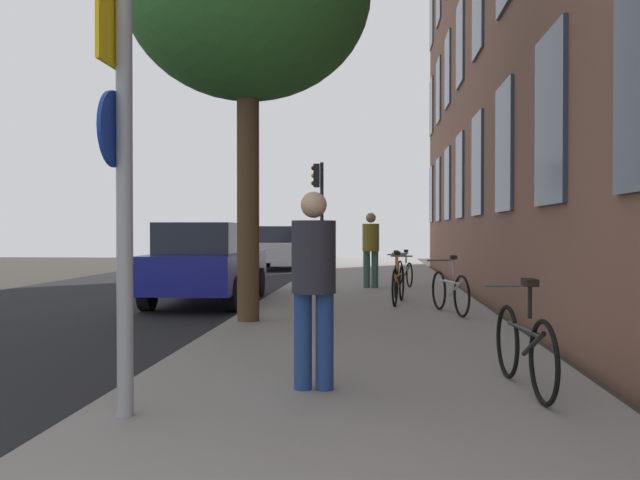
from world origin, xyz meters
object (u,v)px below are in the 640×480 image
at_px(bicycle_2, 398,283).
at_px(car_1, 283,247).
at_px(bicycle_4, 405,272).
at_px(bicycle_1, 450,291).
at_px(bicycle_3, 396,278).
at_px(bicycle_0, 524,347).
at_px(pedestrian_1, 371,245).
at_px(traffic_light, 319,196).
at_px(pedestrian_0, 314,277).
at_px(sign_post, 121,159).
at_px(car_0, 207,262).

relative_size(bicycle_2, car_1, 0.42).
xyz_separation_m(bicycle_2, bicycle_4, (0.29, 4.17, -0.04)).
height_order(bicycle_1, bicycle_2, bicycle_2).
relative_size(bicycle_3, car_1, 0.42).
bearing_deg(bicycle_2, bicycle_0, -83.11).
bearing_deg(bicycle_0, car_1, 103.38).
height_order(bicycle_1, pedestrian_1, pedestrian_1).
bearing_deg(traffic_light, bicycle_1, -75.49).
height_order(bicycle_3, car_1, car_1).
bearing_deg(bicycle_3, pedestrian_0, -96.32).
relative_size(bicycle_4, pedestrian_1, 0.92).
bearing_deg(pedestrian_1, bicycle_1, -75.13).
distance_m(sign_post, bicycle_1, 7.38).
xyz_separation_m(traffic_light, car_0, (-1.45, -9.96, -1.80)).
relative_size(bicycle_3, pedestrian_0, 1.03).
bearing_deg(pedestrian_1, bicycle_4, 37.43).
bearing_deg(bicycle_4, bicycle_0, -87.16).
relative_size(bicycle_4, car_0, 0.37).
bearing_deg(bicycle_1, bicycle_0, -89.51).
bearing_deg(car_0, sign_post, -80.12).
bearing_deg(pedestrian_0, bicycle_1, 72.67).
relative_size(bicycle_1, car_1, 0.41).
height_order(traffic_light, bicycle_2, traffic_light).
relative_size(sign_post, bicycle_2, 1.85).
relative_size(sign_post, bicycle_3, 1.86).
distance_m(sign_post, pedestrian_1, 11.73).
bearing_deg(traffic_light, bicycle_0, -79.73).
relative_size(pedestrian_1, car_0, 0.40).
bearing_deg(bicycle_3, bicycle_4, 83.84).
bearing_deg(bicycle_2, traffic_light, 102.43).
relative_size(bicycle_4, car_1, 0.39).
distance_m(sign_post, bicycle_2, 8.48).
xyz_separation_m(bicycle_3, car_1, (-3.96, 11.63, 0.35)).
bearing_deg(car_0, bicycle_0, -59.01).
xyz_separation_m(bicycle_0, pedestrian_1, (-1.38, 10.51, 0.64)).
bearing_deg(bicycle_3, bicycle_0, -84.42).
relative_size(bicycle_0, bicycle_2, 0.97).
xyz_separation_m(car_0, car_1, (-0.14, 12.42, -0.00)).
distance_m(sign_post, pedestrian_0, 1.88).
relative_size(bicycle_0, bicycle_4, 1.04).
xyz_separation_m(bicycle_1, car_0, (-4.61, 2.26, 0.35)).
bearing_deg(bicycle_4, sign_post, -101.90).
height_order(bicycle_3, car_0, car_0).
distance_m(traffic_light, car_1, 3.44).
height_order(bicycle_0, car_0, car_0).
height_order(traffic_light, bicycle_1, traffic_light).
distance_m(bicycle_3, bicycle_4, 2.62).
relative_size(bicycle_1, car_0, 0.39).
bearing_deg(traffic_light, sign_post, -89.74).
distance_m(bicycle_2, car_1, 13.77).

